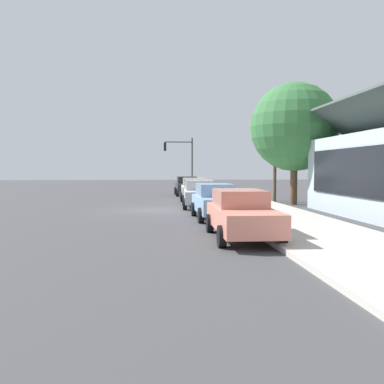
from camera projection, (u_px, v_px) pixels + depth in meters
name	position (u px, v px, depth m)	size (l,w,h in m)	color
ground_plane	(154.00, 210.00, 23.41)	(120.00, 120.00, 0.00)	#424244
sidewalk_curb	(255.00, 208.00, 23.89)	(60.00, 4.20, 0.16)	beige
car_charcoal	(187.00, 186.00, 36.27)	(4.40, 2.05, 1.59)	#2D3035
car_ivory	(194.00, 189.00, 30.85)	(4.65, 2.20, 1.59)	silver
car_silver	(200.00, 193.00, 25.26)	(4.89, 2.21, 1.59)	silver
car_skyblue	(216.00, 201.00, 19.51)	(4.37, 2.06, 1.59)	#8CB7E0
car_coral	(241.00, 214.00, 14.12)	(4.86, 2.04, 1.59)	#EA8C75
shade_tree	(294.00, 127.00, 26.83)	(5.54, 5.54, 7.66)	brown
traffic_light_main	(181.00, 156.00, 40.98)	(0.37, 2.79, 5.20)	#383833
utility_pole_wooden	(275.00, 144.00, 29.10)	(1.80, 0.24, 7.50)	brown
fire_hydrant_red	(224.00, 198.00, 25.73)	(0.22, 0.22, 0.71)	red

